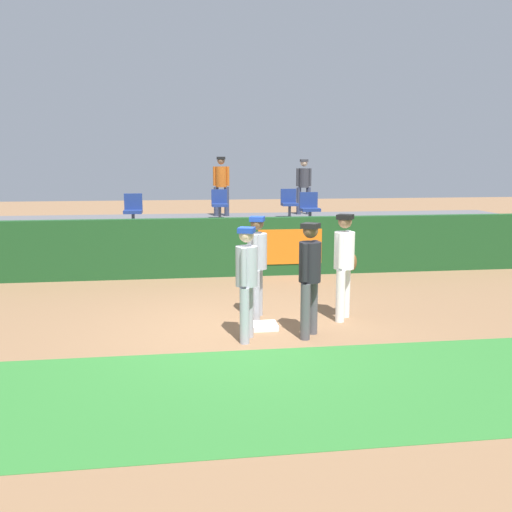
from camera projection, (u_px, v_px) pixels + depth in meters
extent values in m
plane|color=#846042|center=(247.00, 331.00, 8.56)|extent=(60.00, 60.00, 0.00)
cube|color=#2D722D|center=(271.00, 391.00, 6.30)|extent=(18.00, 2.80, 0.01)
cube|color=white|center=(265.00, 326.00, 8.66)|extent=(0.40, 0.40, 0.08)
cylinder|color=white|center=(346.00, 292.00, 9.25)|extent=(0.15, 0.15, 0.87)
cylinder|color=white|center=(340.00, 296.00, 8.97)|extent=(0.15, 0.15, 0.87)
cylinder|color=white|center=(344.00, 250.00, 8.98)|extent=(0.47, 0.47, 0.61)
sphere|color=#8C6647|center=(345.00, 221.00, 8.90)|extent=(0.23, 0.23, 0.23)
cube|color=black|center=(345.00, 217.00, 8.88)|extent=(0.33, 0.33, 0.08)
cylinder|color=white|center=(348.00, 247.00, 9.16)|extent=(0.09, 0.09, 0.57)
cylinder|color=white|center=(341.00, 251.00, 8.79)|extent=(0.09, 0.09, 0.57)
ellipsoid|color=brown|center=(353.00, 262.00, 9.16)|extent=(0.21, 0.23, 0.28)
cylinder|color=#9EA3AD|center=(249.00, 310.00, 8.18)|extent=(0.14, 0.14, 0.83)
cylinder|color=#9EA3AD|center=(245.00, 316.00, 7.89)|extent=(0.14, 0.14, 0.83)
cylinder|color=#9EA3AD|center=(247.00, 266.00, 7.91)|extent=(0.41, 0.41, 0.58)
sphere|color=beige|center=(246.00, 235.00, 7.83)|extent=(0.22, 0.22, 0.22)
cube|color=#193899|center=(246.00, 230.00, 7.82)|extent=(0.29, 0.29, 0.08)
cylinder|color=#9EA3AD|center=(249.00, 262.00, 8.10)|extent=(0.08, 0.08, 0.55)
cylinder|color=#9EA3AD|center=(244.00, 267.00, 7.72)|extent=(0.08, 0.08, 0.55)
cylinder|color=#9EA3AD|center=(258.00, 291.00, 9.35)|extent=(0.14, 0.14, 0.85)
cylinder|color=#9EA3AD|center=(256.00, 295.00, 9.05)|extent=(0.14, 0.14, 0.85)
cylinder|color=#9EA3AD|center=(257.00, 251.00, 9.08)|extent=(0.41, 0.41, 0.60)
sphere|color=brown|center=(257.00, 223.00, 9.00)|extent=(0.22, 0.22, 0.22)
cube|color=#193899|center=(257.00, 219.00, 8.98)|extent=(0.29, 0.29, 0.08)
cylinder|color=#9EA3AD|center=(259.00, 248.00, 9.27)|extent=(0.09, 0.09, 0.56)
cylinder|color=#9EA3AD|center=(255.00, 252.00, 8.88)|extent=(0.09, 0.09, 0.56)
cylinder|color=#4C4C51|center=(313.00, 307.00, 8.34)|extent=(0.15, 0.15, 0.85)
cylinder|color=#4C4C51|center=(305.00, 312.00, 8.07)|extent=(0.15, 0.15, 0.85)
cylinder|color=black|center=(310.00, 262.00, 8.08)|extent=(0.46, 0.46, 0.60)
sphere|color=brown|center=(311.00, 231.00, 8.00)|extent=(0.22, 0.22, 0.22)
cube|color=black|center=(311.00, 226.00, 7.99)|extent=(0.33, 0.33, 0.08)
cylinder|color=black|center=(315.00, 259.00, 8.25)|extent=(0.09, 0.09, 0.56)
cylinder|color=black|center=(305.00, 263.00, 7.90)|extent=(0.09, 0.09, 0.56)
cube|color=#19471E|center=(225.00, 247.00, 12.53)|extent=(18.00, 0.24, 1.35)
cube|color=orange|center=(290.00, 247.00, 12.61)|extent=(1.50, 0.02, 0.81)
cube|color=#59595E|center=(218.00, 239.00, 15.07)|extent=(18.00, 4.80, 1.00)
cylinder|color=#4C4C51|center=(220.00, 212.00, 15.55)|extent=(0.08, 0.08, 0.40)
cube|color=navy|center=(220.00, 205.00, 15.51)|extent=(0.45, 0.44, 0.08)
cube|color=navy|center=(219.00, 196.00, 15.66)|extent=(0.45, 0.06, 0.40)
cylinder|color=#4C4C51|center=(133.00, 220.00, 13.49)|extent=(0.08, 0.08, 0.40)
cube|color=navy|center=(133.00, 212.00, 13.45)|extent=(0.44, 0.44, 0.08)
cube|color=navy|center=(133.00, 201.00, 13.60)|extent=(0.44, 0.06, 0.40)
cylinder|color=#4C4C51|center=(310.00, 217.00, 14.09)|extent=(0.08, 0.08, 0.40)
cube|color=navy|center=(310.00, 210.00, 14.05)|extent=(0.48, 0.44, 0.08)
cube|color=navy|center=(309.00, 200.00, 14.20)|extent=(0.48, 0.06, 0.40)
cylinder|color=#4C4C51|center=(290.00, 211.00, 15.82)|extent=(0.08, 0.08, 0.40)
cube|color=navy|center=(290.00, 204.00, 15.79)|extent=(0.46, 0.44, 0.08)
cube|color=navy|center=(288.00, 196.00, 15.93)|extent=(0.46, 0.06, 0.40)
cylinder|color=#33384C|center=(308.00, 201.00, 16.96)|extent=(0.14, 0.14, 0.83)
cylinder|color=#33384C|center=(299.00, 201.00, 16.94)|extent=(0.14, 0.14, 0.83)
cylinder|color=#333338|center=(304.00, 178.00, 16.83)|extent=(0.33, 0.33, 0.59)
sphere|color=beige|center=(304.00, 163.00, 16.75)|extent=(0.22, 0.22, 0.22)
cube|color=#333338|center=(304.00, 161.00, 16.74)|extent=(0.24, 0.24, 0.08)
cylinder|color=#333338|center=(310.00, 177.00, 16.84)|extent=(0.09, 0.09, 0.55)
cylinder|color=#333338|center=(298.00, 177.00, 16.81)|extent=(0.09, 0.09, 0.55)
cylinder|color=#33384C|center=(227.00, 202.00, 16.43)|extent=(0.15, 0.15, 0.87)
cylinder|color=#33384C|center=(216.00, 202.00, 16.44)|extent=(0.15, 0.15, 0.87)
cylinder|color=#BF5919|center=(221.00, 177.00, 16.31)|extent=(0.39, 0.39, 0.61)
sphere|color=#8C6647|center=(221.00, 161.00, 16.22)|extent=(0.23, 0.23, 0.23)
cube|color=black|center=(221.00, 158.00, 16.21)|extent=(0.28, 0.28, 0.08)
cylinder|color=#BF5919|center=(228.00, 176.00, 16.29)|extent=(0.09, 0.09, 0.57)
cylinder|color=#BF5919|center=(214.00, 176.00, 16.31)|extent=(0.09, 0.09, 0.57)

